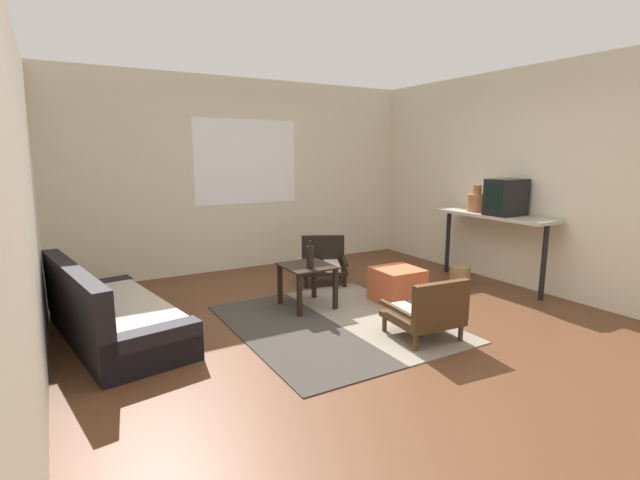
% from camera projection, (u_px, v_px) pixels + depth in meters
% --- Properties ---
extents(ground_plane, '(7.80, 7.80, 0.00)m').
position_uv_depth(ground_plane, '(368.00, 334.00, 4.34)').
color(ground_plane, '#56331E').
extents(far_wall_with_window, '(5.60, 0.13, 2.70)m').
position_uv_depth(far_wall_with_window, '(245.00, 175.00, 6.70)').
color(far_wall_with_window, beige).
rests_on(far_wall_with_window, ground).
extents(side_wall_right, '(0.12, 6.60, 2.70)m').
position_uv_depth(side_wall_right, '(533.00, 179.00, 5.66)').
color(side_wall_right, beige).
rests_on(side_wall_right, ground).
extents(side_wall_left, '(0.12, 6.60, 2.70)m').
position_uv_depth(side_wall_left, '(16.00, 202.00, 3.04)').
color(side_wall_left, beige).
rests_on(side_wall_left, ground).
extents(area_rug, '(1.90, 2.23, 0.01)m').
position_uv_depth(area_rug, '(335.00, 323.00, 4.60)').
color(area_rug, '#38332D').
rests_on(area_rug, ground).
extents(couch, '(1.10, 2.00, 0.72)m').
position_uv_depth(couch, '(109.00, 317.00, 4.17)').
color(couch, black).
rests_on(couch, ground).
extents(coffee_table, '(0.51, 0.55, 0.47)m').
position_uv_depth(coffee_table, '(307.00, 275.00, 5.03)').
color(coffee_table, black).
rests_on(coffee_table, ground).
extents(armchair_by_window, '(0.76, 0.75, 0.58)m').
position_uv_depth(armchair_by_window, '(324.00, 261.00, 6.08)').
color(armchair_by_window, black).
rests_on(armchair_by_window, ground).
extents(armchair_striped_foreground, '(0.62, 0.62, 0.58)m').
position_uv_depth(armchair_striped_foreground, '(428.00, 312.00, 4.15)').
color(armchair_striped_foreground, '#472D19').
rests_on(armchair_striped_foreground, ground).
extents(ottoman_orange, '(0.50, 0.50, 0.39)m').
position_uv_depth(ottoman_orange, '(397.00, 285.00, 5.23)').
color(ottoman_orange, '#BC5633').
rests_on(ottoman_orange, ground).
extents(console_shelf, '(0.46, 1.60, 0.92)m').
position_uv_depth(console_shelf, '(493.00, 222.00, 5.83)').
color(console_shelf, '#B2AD9E').
rests_on(console_shelf, ground).
extents(crt_television, '(0.45, 0.33, 0.44)m').
position_uv_depth(crt_television, '(506.00, 197.00, 5.62)').
color(crt_television, black).
rests_on(crt_television, console_shelf).
extents(clay_vase, '(0.24, 0.24, 0.34)m').
position_uv_depth(clay_vase, '(477.00, 202.00, 6.02)').
color(clay_vase, '#935B38').
rests_on(clay_vase, console_shelf).
extents(glass_bottle, '(0.08, 0.08, 0.29)m').
position_uv_depth(glass_bottle, '(310.00, 257.00, 4.86)').
color(glass_bottle, black).
rests_on(glass_bottle, coffee_table).
extents(wicker_basket, '(0.26, 0.26, 0.24)m').
position_uv_depth(wicker_basket, '(460.00, 276.00, 5.93)').
color(wicker_basket, '#9E7A4C').
rests_on(wicker_basket, ground).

